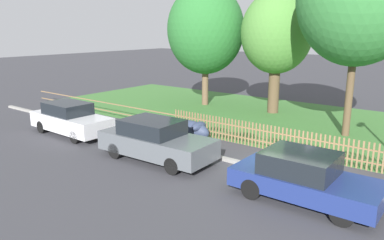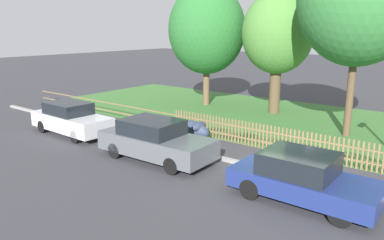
% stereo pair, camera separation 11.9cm
% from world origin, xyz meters
% --- Properties ---
extents(ground_plane, '(120.00, 120.00, 0.00)m').
position_xyz_m(ground_plane, '(0.00, 0.00, 0.00)').
color(ground_plane, '#38383D').
extents(kerb_stone, '(36.11, 0.20, 0.12)m').
position_xyz_m(kerb_stone, '(0.00, 0.10, 0.06)').
color(kerb_stone, gray).
rests_on(kerb_stone, ground).
extents(grass_strip, '(36.11, 10.45, 0.01)m').
position_xyz_m(grass_strip, '(0.00, 7.46, 0.01)').
color(grass_strip, '#3D7033').
rests_on(grass_strip, ground).
extents(park_fence, '(36.11, 0.05, 1.02)m').
position_xyz_m(park_fence, '(-0.00, 2.24, 0.51)').
color(park_fence, olive).
rests_on(park_fence, ground).
extents(parked_car_silver_hatchback, '(4.28, 1.72, 1.46)m').
position_xyz_m(parked_car_silver_hatchback, '(-9.85, -1.21, 0.73)').
color(parked_car_silver_hatchback, silver).
rests_on(parked_car_silver_hatchback, ground).
extents(parked_car_black_saloon, '(4.46, 1.93, 1.49)m').
position_xyz_m(parked_car_black_saloon, '(-4.42, -1.34, 0.74)').
color(parked_car_black_saloon, '#51565B').
rests_on(parked_car_black_saloon, ground).
extents(parked_car_navy_estate, '(4.04, 1.82, 1.38)m').
position_xyz_m(parked_car_navy_estate, '(1.17, -1.31, 0.69)').
color(parked_car_navy_estate, navy).
rests_on(parked_car_navy_estate, ground).
extents(covered_motorcycle, '(1.96, 0.88, 1.07)m').
position_xyz_m(covered_motorcycle, '(-4.43, 0.77, 0.65)').
color(covered_motorcycle, black).
rests_on(covered_motorcycle, ground).
extents(tree_nearest_kerb, '(4.70, 4.70, 7.37)m').
position_xyz_m(tree_nearest_kerb, '(-9.03, 8.18, 4.66)').
color(tree_nearest_kerb, brown).
rests_on(tree_nearest_kerb, ground).
extents(tree_behind_motorcycle, '(3.95, 3.95, 6.79)m').
position_xyz_m(tree_behind_motorcycle, '(-4.56, 8.67, 4.47)').
color(tree_behind_motorcycle, brown).
rests_on(tree_behind_motorcycle, ground).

